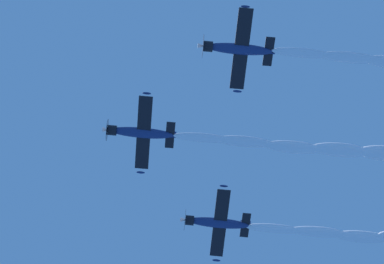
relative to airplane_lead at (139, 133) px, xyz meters
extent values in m
ellipsoid|color=navy|center=(0.24, 0.16, -0.01)|extent=(7.27, 5.62, 1.45)
cylinder|color=black|center=(-2.72, -1.86, 0.03)|extent=(1.69, 1.77, 1.43)
cone|color=white|center=(-3.35, -2.29, 0.03)|extent=(1.07, 1.02, 0.68)
cylinder|color=#3F3F47|center=(-3.20, -2.19, 0.03)|extent=(1.82, 2.58, 3.12)
cube|color=black|center=(0.45, 0.27, -0.21)|extent=(6.91, 9.03, 1.81)
ellipsoid|color=navy|center=(3.17, -3.68, 0.59)|extent=(1.06, 0.87, 0.34)
ellipsoid|color=navy|center=(-2.26, 4.22, -1.00)|extent=(1.06, 0.87, 0.34)
cube|color=black|center=(3.07, 2.11, 0.01)|extent=(2.86, 3.50, 0.71)
cube|color=navy|center=(3.08, 2.24, 0.59)|extent=(1.28, 1.02, 1.32)
ellipsoid|color=#1E232D|center=(-0.09, 0.03, 0.47)|extent=(2.00, 1.77, 0.90)
ellipsoid|color=navy|center=(15.47, -3.44, -1.29)|extent=(7.26, 5.61, 1.36)
cylinder|color=black|center=(12.51, -5.46, -1.29)|extent=(1.67, 1.76, 1.41)
cone|color=white|center=(11.88, -5.90, -1.29)|extent=(1.06, 1.02, 0.67)
cylinder|color=#3F3F47|center=(12.02, -5.80, -1.29)|extent=(1.78, 2.58, 3.10)
cube|color=black|center=(15.68, -3.33, -1.48)|extent=(6.92, 9.04, 1.68)
ellipsoid|color=navy|center=(18.39, -7.29, -0.74)|extent=(1.06, 0.87, 0.32)
ellipsoid|color=navy|center=(12.97, 0.63, -2.23)|extent=(1.06, 0.87, 0.32)
cube|color=black|center=(18.29, -1.49, -1.24)|extent=(2.87, 3.50, 0.66)
cube|color=navy|center=(18.31, -1.37, -0.65)|extent=(1.26, 1.01, 1.31)
ellipsoid|color=#1E232D|center=(15.13, -3.58, -0.81)|extent=(1.99, 1.77, 0.87)
ellipsoid|color=navy|center=(2.55, 15.06, -0.41)|extent=(7.26, 5.61, 1.56)
cylinder|color=black|center=(-0.41, 13.03, -0.31)|extent=(1.69, 1.74, 1.43)
cone|color=white|center=(-1.04, 12.60, -0.29)|extent=(1.07, 1.01, 0.69)
cylinder|color=#3F3F47|center=(-0.89, 12.70, -0.29)|extent=(1.83, 2.52, 3.08)
cube|color=black|center=(2.76, 15.17, -0.61)|extent=(6.92, 9.05, 1.64)
ellipsoid|color=navy|center=(5.49, 11.21, 0.09)|extent=(1.06, 0.86, 0.35)
ellipsoid|color=navy|center=(0.02, 19.12, -1.31)|extent=(1.06, 0.86, 0.35)
cube|color=black|center=(5.38, 17.00, -0.45)|extent=(2.87, 3.51, 0.66)
cube|color=navy|center=(5.40, 17.13, 0.13)|extent=(1.28, 0.99, 1.34)
ellipsoid|color=#1E232D|center=(2.23, 14.92, 0.08)|extent=(2.00, 1.76, 0.92)
ellipsoid|color=white|center=(6.37, 4.35, -0.04)|extent=(6.62, 5.03, 1.19)
ellipsoid|color=white|center=(10.48, 7.22, 0.00)|extent=(6.73, 5.19, 1.38)
ellipsoid|color=white|center=(15.32, 10.75, -0.15)|extent=(6.84, 5.36, 1.58)
ellipsoid|color=white|center=(20.11, 13.84, -0.22)|extent=(6.96, 5.52, 1.78)
ellipsoid|color=white|center=(21.61, 0.57, -1.27)|extent=(6.62, 5.03, 1.19)
ellipsoid|color=white|center=(26.11, 3.68, -1.42)|extent=(6.73, 5.19, 1.38)
ellipsoid|color=white|center=(8.26, 19.17, -0.39)|extent=(6.62, 5.03, 1.19)
ellipsoid|color=white|center=(12.90, 22.28, -0.47)|extent=(6.73, 5.19, 1.38)
ellipsoid|color=white|center=(17.40, 25.67, -0.43)|extent=(6.84, 5.36, 1.58)
camera|label=1|loc=(20.87, -23.98, -89.27)|focal=73.34mm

